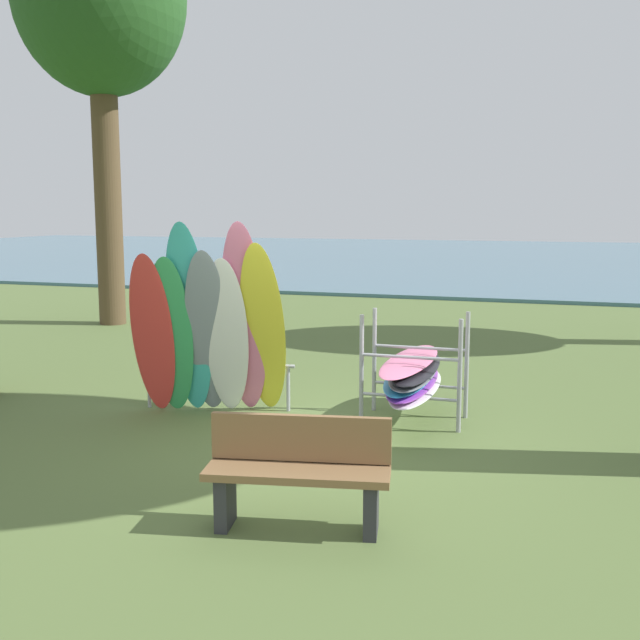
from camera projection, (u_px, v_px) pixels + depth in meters
The scene contains 6 objects.
ground_plane at pixel (310, 439), 8.04m from camera, with size 80.00×80.00×0.00m, color #566B38.
lake_water at pixel (512, 257), 36.91m from camera, with size 80.00×36.00×0.10m, color #477084.
tree_mid_behind at pixel (100, 2), 15.13m from camera, with size 3.44×3.44×8.61m.
leaning_board_pile at pixel (209, 329), 8.86m from camera, with size 1.86×1.00×2.29m.
board_storage_rack at pixel (413, 374), 8.66m from camera, with size 1.15×2.13×1.25m.
park_bench at pixel (298, 470), 5.76m from camera, with size 1.45×0.66×0.85m.
Camera 1 is at (2.50, -7.35, 2.43)m, focal length 42.56 mm.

